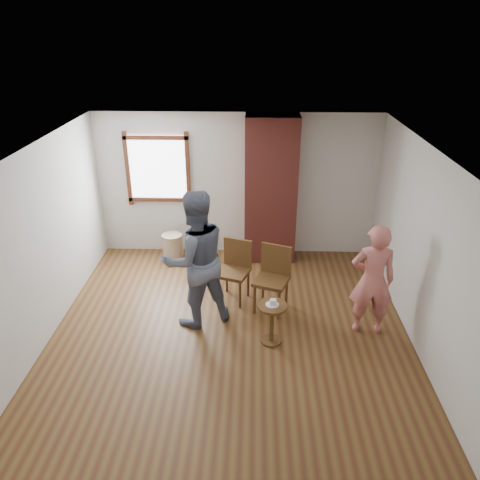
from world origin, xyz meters
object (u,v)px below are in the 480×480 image
dining_chair_left (235,267)px  person_pink (372,280)px  side_table (272,317)px  stoneware_crock (173,246)px  man (195,260)px  dining_chair_right (273,275)px

dining_chair_left → person_pink: person_pink is taller
side_table → person_pink: (1.35, 0.30, 0.42)m
side_table → stoneware_crock: bearing=125.7°
man → person_pink: man is taller
stoneware_crock → side_table: 2.99m
man → person_pink: size_ratio=1.23×
dining_chair_right → person_pink: (1.31, -0.56, 0.26)m
man → dining_chair_right: bearing=171.4°
stoneware_crock → dining_chair_left: 1.80m
side_table → person_pink: size_ratio=0.37×
dining_chair_left → side_table: (0.54, -1.12, -0.14)m
dining_chair_right → person_pink: size_ratio=0.61×
dining_chair_right → side_table: (-0.04, -0.87, -0.16)m
dining_chair_right → side_table: size_ratio=1.67×
dining_chair_left → man: 0.95m
person_pink → side_table: bearing=17.4°
dining_chair_right → person_pink: person_pink is taller
dining_chair_left → person_pink: 2.08m
dining_chair_left → man: (-0.52, -0.64, 0.46)m
dining_chair_left → side_table: bearing=-45.5°
stoneware_crock → dining_chair_left: bearing=-47.3°
man → side_table: bearing=127.8°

